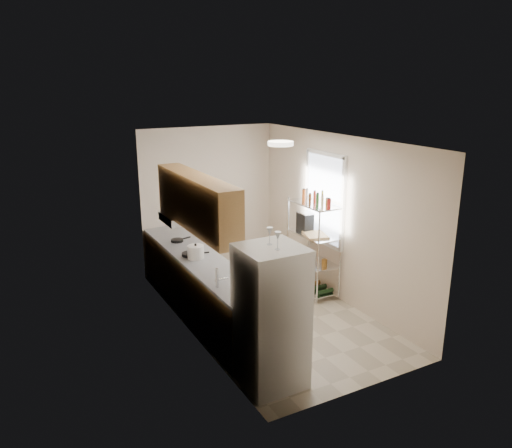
{
  "coord_description": "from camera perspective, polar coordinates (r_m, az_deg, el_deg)",
  "views": [
    {
      "loc": [
        -3.41,
        -5.96,
        3.38
      ],
      "look_at": [
        -0.07,
        0.25,
        1.33
      ],
      "focal_mm": 35.0,
      "sensor_mm": 36.0,
      "label": 1
    }
  ],
  "objects": [
    {
      "name": "wine_glass_a",
      "position": [
        5.4,
        1.58,
        -1.39
      ],
      "size": [
        0.07,
        0.07,
        0.2
      ],
      "primitive_type": null,
      "color": "silver",
      "rests_on": "refrigerator"
    },
    {
      "name": "window",
      "position": [
        8.04,
        7.83,
        2.88
      ],
      "size": [
        0.06,
        1.0,
        1.46
      ],
      "primitive_type": "cube",
      "color": "white",
      "rests_on": "room"
    },
    {
      "name": "range_hood",
      "position": [
        7.54,
        -8.58,
        0.7
      ],
      "size": [
        0.5,
        0.6,
        0.12
      ],
      "primitive_type": "cube",
      "color": "#B7BABC",
      "rests_on": "room"
    },
    {
      "name": "counter_run",
      "position": [
        7.46,
        -6.47,
        -7.01
      ],
      "size": [
        0.63,
        3.51,
        0.9
      ],
      "color": "tan",
      "rests_on": "ground"
    },
    {
      "name": "room",
      "position": [
        7.18,
        1.45,
        -0.67
      ],
      "size": [
        2.52,
        4.42,
        2.62
      ],
      "color": "beige",
      "rests_on": "ground"
    },
    {
      "name": "refrigerator",
      "position": [
        5.67,
        1.7,
        -10.58
      ],
      "size": [
        0.68,
        0.68,
        1.65
      ],
      "primitive_type": "cube",
      "color": "white",
      "rests_on": "ground"
    },
    {
      "name": "espresso_machine",
      "position": [
        8.13,
        5.62,
        0.31
      ],
      "size": [
        0.19,
        0.27,
        0.31
      ],
      "primitive_type": "cube",
      "rotation": [
        0.0,
        0.0,
        -0.03
      ],
      "color": "black",
      "rests_on": "bakers_rack"
    },
    {
      "name": "ceiling_dome",
      "position": [
        6.66,
        2.83,
        9.18
      ],
      "size": [
        0.34,
        0.34,
        0.05
      ],
      "primitive_type": "cylinder",
      "color": "white",
      "rests_on": "room"
    },
    {
      "name": "frying_pan_large",
      "position": [
        7.37,
        -7.54,
        -3.44
      ],
      "size": [
        0.29,
        0.29,
        0.04
      ],
      "primitive_type": "cylinder",
      "rotation": [
        0.0,
        0.0,
        -0.22
      ],
      "color": "black",
      "rests_on": "counter_run"
    },
    {
      "name": "storage_bag",
      "position": [
        8.24,
        5.05,
        -3.24
      ],
      "size": [
        0.14,
        0.17,
        0.17
      ],
      "primitive_type": "cube",
      "rotation": [
        0.0,
        0.0,
        -0.22
      ],
      "color": "maroon",
      "rests_on": "bakers_rack"
    },
    {
      "name": "upper_cabinets",
      "position": [
        6.69,
        -6.83,
        2.5
      ],
      "size": [
        0.33,
        2.2,
        0.72
      ],
      "primitive_type": "cube",
      "color": "tan",
      "rests_on": "room"
    },
    {
      "name": "wine_glass_b",
      "position": [
        5.24,
        2.49,
        -1.92
      ],
      "size": [
        0.07,
        0.07,
        0.2
      ],
      "primitive_type": null,
      "color": "silver",
      "rests_on": "refrigerator"
    },
    {
      "name": "rice_cooker",
      "position": [
        7.22,
        -6.9,
        -3.2
      ],
      "size": [
        0.24,
        0.24,
        0.19
      ],
      "primitive_type": "cylinder",
      "color": "silver",
      "rests_on": "counter_run"
    },
    {
      "name": "bakers_rack",
      "position": [
        7.99,
        6.66,
        -0.45
      ],
      "size": [
        0.45,
        0.9,
        1.73
      ],
      "color": "silver",
      "rests_on": "ground"
    },
    {
      "name": "cutting_board",
      "position": [
        7.91,
        6.81,
        -1.25
      ],
      "size": [
        0.43,
        0.5,
        0.03
      ],
      "primitive_type": "cube",
      "rotation": [
        0.0,
        0.0,
        -0.29
      ],
      "color": "tan",
      "rests_on": "bakers_rack"
    },
    {
      "name": "frying_pan_small",
      "position": [
        8.02,
        -9.0,
        -1.87
      ],
      "size": [
        0.24,
        0.24,
        0.04
      ],
      "primitive_type": "cylinder",
      "rotation": [
        0.0,
        0.0,
        0.26
      ],
      "color": "black",
      "rests_on": "counter_run"
    }
  ]
}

